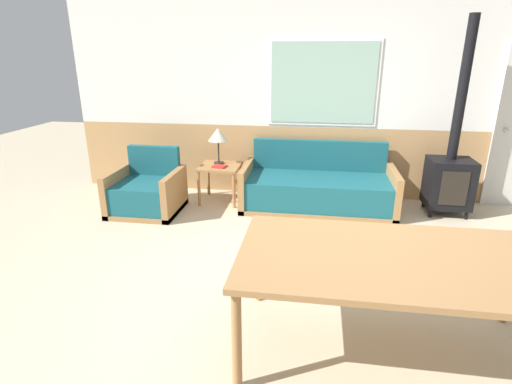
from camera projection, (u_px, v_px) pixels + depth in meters
ground_plane at (327, 299)px, 3.32m from camera, size 16.00×16.00×0.00m
wall_back at (330, 99)px, 5.33m from camera, size 7.20×0.09×2.70m
couch at (317, 189)px, 5.23m from camera, size 1.96×0.88×0.82m
armchair at (147, 193)px, 5.10m from camera, size 0.84×0.78×0.79m
side_table at (220, 171)px, 5.39m from camera, size 0.53×0.53×0.51m
table_lamp at (218, 135)px, 5.33m from camera, size 0.27×0.27×0.49m
book_stack at (219, 166)px, 5.28m from camera, size 0.20×0.18×0.02m
dining_table at (395, 264)px, 2.53m from camera, size 1.99×1.06×0.72m
wood_stove at (450, 171)px, 4.93m from camera, size 0.52×0.46×2.35m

